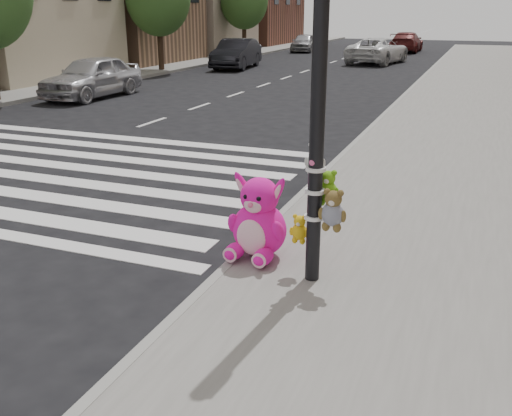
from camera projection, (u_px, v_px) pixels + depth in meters
The scene contains 12 objects.
ground at pixel (21, 322), 5.90m from camera, with size 120.00×120.00×0.00m, color black.
sidewalk_far at pixel (100, 73), 28.10m from camera, with size 6.00×80.00×0.14m, color slate.
curb_edge at pixel (363, 136), 14.12m from camera, with size 0.12×80.00×0.15m, color gray.
crosswalk at pixel (32, 162), 12.02m from camera, with size 11.00×6.00×0.01m, color silver, non-canonical shape.
signal_pole at pixel (320, 141), 6.00m from camera, with size 0.70×0.50×4.00m.
pink_bunny at pixel (258, 223), 6.99m from camera, with size 0.76×0.82×1.07m.
red_teddy at pixel (265, 242), 7.31m from camera, with size 0.12×0.08×0.17m, color #A41016, non-canonical shape.
car_silver_far at pixel (92, 77), 20.54m from camera, with size 1.76×4.37×1.49m, color silver.
car_dark_far at pixel (236, 54), 30.67m from camera, with size 1.64×4.70×1.55m, color black.
car_white_near at pixel (378, 51), 33.51m from camera, with size 2.44×5.29×1.47m, color silver.
car_maroon_near at pixel (406, 42), 42.30m from camera, with size 2.03×4.99×1.45m, color #561918.
car_silver_deep at pixel (304, 43), 42.63m from camera, with size 1.57×3.91×1.33m, color #9D9DA2.
Camera 1 is at (4.16, -3.93, 3.06)m, focal length 40.00 mm.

